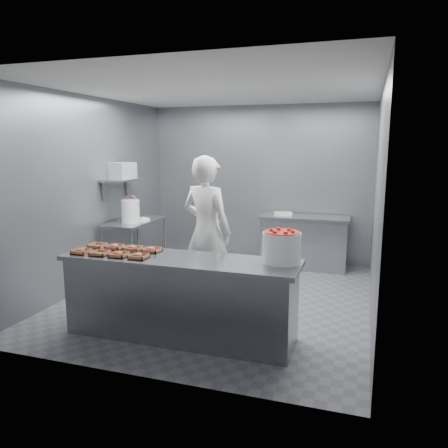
% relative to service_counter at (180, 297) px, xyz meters
% --- Properties ---
extents(floor, '(4.50, 4.50, 0.00)m').
position_rel_service_counter_xyz_m(floor, '(0.00, 1.35, -0.45)').
color(floor, '#4C4C51').
rests_on(floor, ground).
extents(ceiling, '(4.50, 4.50, 0.00)m').
position_rel_service_counter_xyz_m(ceiling, '(0.00, 1.35, 2.35)').
color(ceiling, white).
rests_on(ceiling, wall_back).
extents(wall_back, '(4.00, 0.04, 2.80)m').
position_rel_service_counter_xyz_m(wall_back, '(0.00, 3.60, 0.95)').
color(wall_back, slate).
rests_on(wall_back, ground).
extents(wall_left, '(0.04, 4.50, 2.80)m').
position_rel_service_counter_xyz_m(wall_left, '(-2.00, 1.35, 0.95)').
color(wall_left, slate).
rests_on(wall_left, ground).
extents(wall_right, '(0.04, 4.50, 2.80)m').
position_rel_service_counter_xyz_m(wall_right, '(2.00, 1.35, 0.95)').
color(wall_right, slate).
rests_on(wall_right, ground).
extents(service_counter, '(2.60, 0.70, 0.90)m').
position_rel_service_counter_xyz_m(service_counter, '(0.00, 0.00, 0.00)').
color(service_counter, slate).
rests_on(service_counter, ground).
extents(prep_table, '(0.60, 1.20, 0.90)m').
position_rel_service_counter_xyz_m(prep_table, '(-1.65, 1.95, 0.14)').
color(prep_table, slate).
rests_on(prep_table, ground).
extents(back_counter, '(1.50, 0.60, 0.90)m').
position_rel_service_counter_xyz_m(back_counter, '(0.90, 3.25, -0.00)').
color(back_counter, slate).
rests_on(back_counter, ground).
extents(wall_shelf, '(0.35, 0.90, 0.03)m').
position_rel_service_counter_xyz_m(wall_shelf, '(-1.82, 1.95, 1.10)').
color(wall_shelf, slate).
rests_on(wall_shelf, wall_left).
extents(tray_0, '(0.19, 0.18, 0.06)m').
position_rel_service_counter_xyz_m(tray_0, '(-1.12, -0.15, 0.47)').
color(tray_0, tan).
rests_on(tray_0, service_counter).
extents(tray_1, '(0.19, 0.18, 0.04)m').
position_rel_service_counter_xyz_m(tray_1, '(-0.88, -0.15, 0.47)').
color(tray_1, tan).
rests_on(tray_1, service_counter).
extents(tray_2, '(0.19, 0.18, 0.06)m').
position_rel_service_counter_xyz_m(tray_2, '(-0.64, -0.15, 0.47)').
color(tray_2, tan).
rests_on(tray_2, service_counter).
extents(tray_3, '(0.19, 0.18, 0.06)m').
position_rel_service_counter_xyz_m(tray_3, '(-0.40, -0.15, 0.47)').
color(tray_3, tan).
rests_on(tray_3, service_counter).
extents(tray_4, '(0.19, 0.18, 0.04)m').
position_rel_service_counter_xyz_m(tray_4, '(-1.12, 0.15, 0.47)').
color(tray_4, tan).
rests_on(tray_4, service_counter).
extents(tray_5, '(0.19, 0.18, 0.06)m').
position_rel_service_counter_xyz_m(tray_5, '(-0.88, 0.15, 0.47)').
color(tray_5, tan).
rests_on(tray_5, service_counter).
extents(tray_6, '(0.19, 0.18, 0.06)m').
position_rel_service_counter_xyz_m(tray_6, '(-0.64, 0.15, 0.47)').
color(tray_6, tan).
rests_on(tray_6, service_counter).
extents(tray_7, '(0.19, 0.18, 0.06)m').
position_rel_service_counter_xyz_m(tray_7, '(-0.40, 0.15, 0.47)').
color(tray_7, tan).
rests_on(tray_7, service_counter).
extents(worker, '(0.82, 0.64, 1.96)m').
position_rel_service_counter_xyz_m(worker, '(-0.09, 1.09, 0.53)').
color(worker, silver).
rests_on(worker, ground).
extents(strawberry_tub, '(0.39, 0.39, 0.33)m').
position_rel_service_counter_xyz_m(strawberry_tub, '(1.08, 0.15, 0.62)').
color(strawberry_tub, white).
rests_on(strawberry_tub, service_counter).
extents(glaze_bucket, '(0.30, 0.28, 0.43)m').
position_rel_service_counter_xyz_m(glaze_bucket, '(-1.60, 1.76, 0.63)').
color(glaze_bucket, white).
rests_on(glaze_bucket, prep_table).
extents(bucket_lid, '(0.36, 0.36, 0.02)m').
position_rel_service_counter_xyz_m(bucket_lid, '(-1.55, 1.97, 0.46)').
color(bucket_lid, white).
rests_on(bucket_lid, prep_table).
extents(rag, '(0.16, 0.15, 0.02)m').
position_rel_service_counter_xyz_m(rag, '(-1.60, 2.15, 0.46)').
color(rag, '#CCB28C').
rests_on(rag, prep_table).
extents(appliance, '(0.36, 0.40, 0.26)m').
position_rel_service_counter_xyz_m(appliance, '(-1.82, 1.94, 1.24)').
color(appliance, gray).
rests_on(appliance, wall_shelf).
extents(paper_stack, '(0.34, 0.28, 0.05)m').
position_rel_service_counter_xyz_m(paper_stack, '(0.52, 3.25, 0.47)').
color(paper_stack, silver).
rests_on(paper_stack, back_counter).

